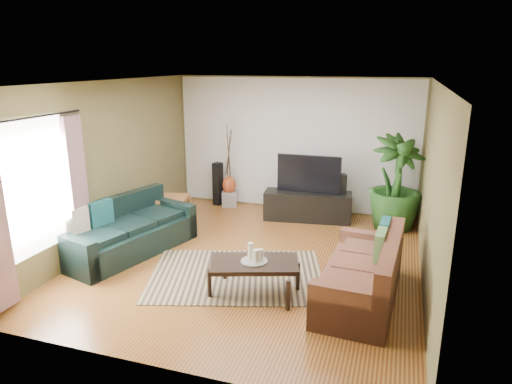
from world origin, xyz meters
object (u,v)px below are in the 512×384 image
at_px(sofa_left, 128,227).
at_px(speaker_right, 341,198).
at_px(television, 309,174).
at_px(side_table, 173,212).
at_px(vase, 229,185).
at_px(speaker_left, 218,184).
at_px(pedestal, 229,199).
at_px(coffee_table, 254,278).
at_px(sofa_right, 361,269).
at_px(tv_stand, 308,206).
at_px(potted_plant, 395,183).

height_order(sofa_left, speaker_right, speaker_right).
distance_m(television, side_table, 2.66).
bearing_deg(side_table, sofa_left, -96.07).
relative_size(sofa_left, speaker_right, 2.38).
relative_size(speaker_right, vase, 2.36).
relative_size(television, speaker_left, 1.33).
relative_size(speaker_right, pedestal, 3.02).
distance_m(coffee_table, vase, 3.90).
xyz_separation_m(sofa_right, television, (-1.27, 2.85, 0.49)).
bearing_deg(side_table, speaker_left, 80.38).
xyz_separation_m(sofa_left, sofa_right, (3.70, -0.40, 0.00)).
height_order(tv_stand, television, television).
height_order(tv_stand, speaker_right, speaker_right).
distance_m(sofa_left, television, 3.48).
xyz_separation_m(television, speaker_right, (0.61, 0.10, -0.45)).
distance_m(sofa_left, pedestal, 2.90).
bearing_deg(vase, side_table, -108.58).
xyz_separation_m(sofa_right, potted_plant, (0.32, 2.87, 0.44)).
bearing_deg(speaker_right, potted_plant, -23.34).
distance_m(speaker_left, pedestal, 0.40).
relative_size(television, vase, 3.08).
bearing_deg(pedestal, speaker_left, 180.00).
distance_m(sofa_right, television, 3.15).
relative_size(sofa_right, pedestal, 6.36).
bearing_deg(speaker_left, speaker_right, 6.97).
relative_size(sofa_left, side_table, 3.80).
relative_size(television, speaker_right, 1.31).
xyz_separation_m(speaker_left, pedestal, (0.26, 0.00, -0.30)).
relative_size(speaker_right, side_table, 1.60).
height_order(speaker_right, vase, speaker_right).
bearing_deg(side_table, tv_stand, 26.94).
xyz_separation_m(tv_stand, speaker_left, (-2.03, 0.38, 0.18)).
relative_size(sofa_left, television, 1.82).
bearing_deg(coffee_table, tv_stand, 70.36).
bearing_deg(vase, tv_stand, -12.20).
distance_m(coffee_table, pedestal, 3.90).
relative_size(sofa_left, vase, 5.61).
xyz_separation_m(tv_stand, side_table, (-2.30, -1.17, 0.01)).
bearing_deg(side_table, sofa_right, -24.95).
bearing_deg(tv_stand, speaker_left, 161.75).
height_order(tv_stand, vase, vase).
bearing_deg(tv_stand, speaker_right, 3.32).
height_order(sofa_left, vase, sofa_left).
relative_size(tv_stand, television, 1.36).
distance_m(speaker_left, side_table, 1.58).
relative_size(tv_stand, speaker_right, 1.78).
bearing_deg(pedestal, tv_stand, -12.20).
distance_m(coffee_table, tv_stand, 3.13).
height_order(sofa_left, potted_plant, potted_plant).
relative_size(speaker_left, speaker_right, 0.98).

